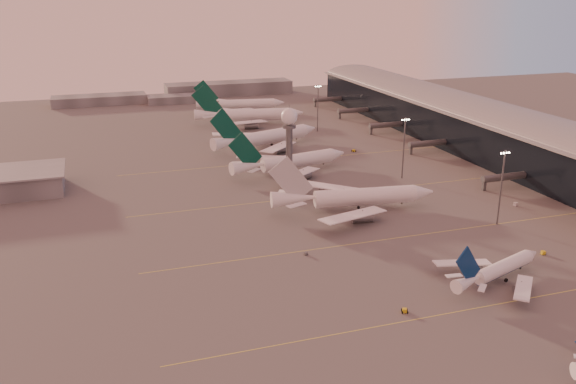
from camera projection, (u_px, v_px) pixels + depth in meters
name	position (u px, v px, depth m)	size (l,w,h in m)	color
ground	(442.00, 341.00, 133.60)	(700.00, 700.00, 0.00)	#514F4F
taxiway_markings	(428.00, 232.00, 192.94)	(180.00, 185.25, 0.02)	#DAD14D
terminal	(523.00, 142.00, 261.61)	(57.00, 362.00, 23.04)	black
radar_tower	(289.00, 130.00, 236.22)	(6.40, 6.40, 31.10)	#525459
mast_b	(501.00, 184.00, 195.17)	(3.60, 0.56, 25.00)	#525459
mast_c	(404.00, 145.00, 243.08)	(3.60, 0.56, 25.00)	#525459
mast_d	(318.00, 106.00, 323.34)	(3.60, 0.56, 25.00)	#525459
distant_horizon	(192.00, 92.00, 425.25)	(165.00, 37.50, 9.00)	slate
narrowbody_mid	(498.00, 272.00, 159.60)	(34.98, 27.43, 14.23)	white
widebody_white	(355.00, 201.00, 210.75)	(58.71, 46.75, 20.71)	white
greentail_a	(291.00, 164.00, 253.83)	(54.66, 43.70, 20.09)	white
greentail_b	(267.00, 140.00, 293.09)	(58.98, 46.79, 22.38)	white
greentail_c	(250.00, 117.00, 343.31)	(62.40, 50.04, 22.76)	white
greentail_d	(241.00, 106.00, 377.64)	(55.64, 44.61, 20.31)	white
gsv_tug_mid	(405.00, 311.00, 145.16)	(3.99, 3.23, 0.99)	gold
gsv_truck_b	(545.00, 251.00, 176.49)	(6.00, 2.91, 2.32)	gold
gsv_truck_c	(307.00, 252.00, 176.43)	(5.05, 2.93, 1.93)	#5A5C5F
gsv_catering_b	(516.00, 200.00, 215.43)	(6.27, 4.43, 4.71)	silver
gsv_tug_far	(322.00, 188.00, 234.02)	(3.39, 4.31, 1.08)	silver
gsv_tug_hangar	(354.00, 151.00, 286.61)	(3.98, 2.73, 1.06)	gold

